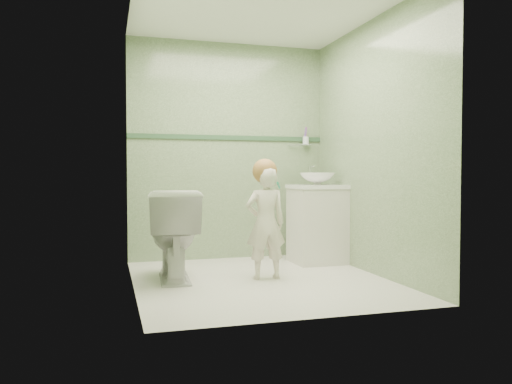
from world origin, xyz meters
name	(u,v)px	position (x,y,z in m)	size (l,w,h in m)	color
ground	(261,280)	(0.00, 0.00, 0.00)	(2.50, 2.50, 0.00)	silver
room_shell	(261,145)	(0.00, 0.00, 1.20)	(2.50, 2.54, 2.40)	gray
trim_stripe	(229,138)	(0.00, 1.24, 1.35)	(2.20, 0.02, 0.05)	#315336
vanity	(317,225)	(0.84, 0.70, 0.40)	(0.52, 0.50, 0.80)	silver
counter	(317,187)	(0.84, 0.70, 0.81)	(0.54, 0.52, 0.04)	white
basin	(317,179)	(0.84, 0.70, 0.89)	(0.37, 0.37, 0.13)	white
faucet	(311,171)	(0.84, 0.89, 0.97)	(0.03, 0.13, 0.18)	silver
cup_holder	(305,140)	(0.89, 1.18, 1.33)	(0.26, 0.07, 0.21)	silver
toilet	(173,235)	(-0.74, 0.25, 0.40)	(0.45, 0.79, 0.81)	white
toddler	(266,223)	(0.06, 0.04, 0.50)	(0.37, 0.24, 1.00)	silver
hair_cap	(265,171)	(0.06, 0.07, 0.97)	(0.22, 0.22, 0.22)	#9D6C36
teal_toothbrush	(278,185)	(0.13, -0.08, 0.85)	(0.11, 0.13, 0.08)	#12835D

